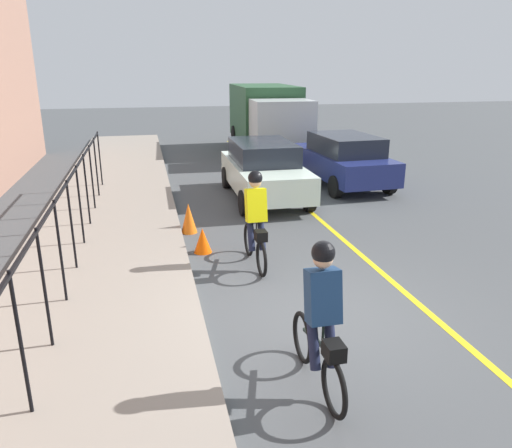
% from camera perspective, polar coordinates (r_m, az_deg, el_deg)
% --- Properties ---
extents(ground_plane, '(80.00, 80.00, 0.00)m').
position_cam_1_polar(ground_plane, '(7.69, 7.58, -10.17)').
color(ground_plane, '#484A4D').
extents(lane_line_centre, '(36.00, 0.12, 0.01)m').
position_cam_1_polar(lane_line_centre, '(8.34, 18.08, -8.60)').
color(lane_line_centre, yellow).
rests_on(lane_line_centre, ground).
extents(sidewalk, '(40.00, 3.20, 0.15)m').
position_cam_1_polar(sidewalk, '(7.32, -18.89, -11.97)').
color(sidewalk, gray).
rests_on(sidewalk, ground).
extents(iron_fence, '(15.82, 0.04, 1.60)m').
position_cam_1_polar(iron_fence, '(7.82, -22.00, -0.76)').
color(iron_fence, black).
rests_on(iron_fence, sidewalk).
extents(cyclist_lead, '(1.71, 0.36, 1.83)m').
position_cam_1_polar(cyclist_lead, '(8.96, -0.04, 0.43)').
color(cyclist_lead, black).
rests_on(cyclist_lead, ground).
extents(cyclist_follow, '(1.71, 0.36, 1.83)m').
position_cam_1_polar(cyclist_follow, '(5.62, 7.57, -10.88)').
color(cyclist_follow, black).
rests_on(cyclist_follow, ground).
extents(patrol_sedan, '(4.48, 2.08, 1.58)m').
position_cam_1_polar(patrol_sedan, '(15.70, 10.00, 7.45)').
color(patrol_sedan, navy).
rests_on(patrol_sedan, ground).
extents(parked_sedan_rear, '(4.43, 1.97, 1.58)m').
position_cam_1_polar(parked_sedan_rear, '(13.86, 0.92, 6.35)').
color(parked_sedan_rear, white).
rests_on(parked_sedan_rear, ground).
extents(box_truck_background, '(6.79, 2.74, 2.78)m').
position_cam_1_polar(box_truck_background, '(21.42, 1.34, 12.41)').
color(box_truck_background, '#285230').
rests_on(box_truck_background, ground).
extents(traffic_cone_near, '(0.36, 0.36, 0.68)m').
position_cam_1_polar(traffic_cone_near, '(11.12, -7.80, 0.69)').
color(traffic_cone_near, orange).
rests_on(traffic_cone_near, ground).
extents(traffic_cone_far, '(0.36, 0.36, 0.51)m').
position_cam_1_polar(traffic_cone_far, '(9.93, -6.21, -1.90)').
color(traffic_cone_far, '#FA5104').
rests_on(traffic_cone_far, ground).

